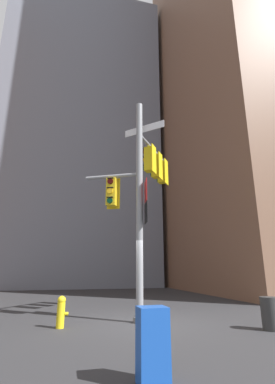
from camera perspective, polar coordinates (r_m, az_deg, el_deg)
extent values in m
plane|color=#2D2D30|center=(9.36, 0.47, -25.41)|extent=(120.00, 120.00, 0.00)
cube|color=brown|center=(35.06, 22.32, 28.76)|extent=(15.92, 15.92, 51.01)
cube|color=slate|center=(35.13, -12.15, 8.69)|extent=(15.98, 15.98, 31.72)
cylinder|color=gray|center=(9.49, 0.42, -2.06)|extent=(0.23, 0.23, 7.64)
cylinder|color=#595B5E|center=(9.35, 0.47, -24.93)|extent=(0.41, 0.41, 0.16)
cylinder|color=gray|center=(11.63, 3.22, 8.68)|extent=(1.87, 2.43, 0.13)
cylinder|color=gray|center=(10.05, -5.23, 3.23)|extent=(1.86, 1.05, 0.13)
cube|color=yellow|center=(10.95, 3.41, 6.85)|extent=(0.31, 0.40, 1.14)
cube|color=yellow|center=(11.01, 2.48, 6.71)|extent=(0.48, 0.48, 1.00)
cylinder|color=#360605|center=(11.22, 1.49, 8.22)|extent=(0.17, 0.20, 0.20)
cube|color=black|center=(11.27, 1.46, 8.77)|extent=(0.19, 0.22, 0.02)
cylinder|color=yellow|center=(11.08, 1.50, 6.56)|extent=(0.17, 0.20, 0.20)
cube|color=black|center=(11.13, 1.47, 7.13)|extent=(0.19, 0.22, 0.02)
cylinder|color=#06311C|center=(10.95, 1.52, 4.87)|extent=(0.17, 0.20, 0.20)
cube|color=black|center=(11.00, 1.48, 5.45)|extent=(0.19, 0.22, 0.02)
cube|color=yellow|center=(11.67, 4.76, 5.44)|extent=(0.31, 0.40, 1.14)
cube|color=yellow|center=(11.72, 3.88, 5.32)|extent=(0.48, 0.48, 1.00)
cylinder|color=red|center=(11.91, 2.93, 6.76)|extent=(0.17, 0.20, 0.20)
cube|color=black|center=(11.96, 2.90, 7.29)|extent=(0.19, 0.22, 0.02)
cylinder|color=#3C2C06|center=(11.79, 2.96, 5.19)|extent=(0.17, 0.20, 0.20)
cube|color=black|center=(11.83, 2.92, 5.73)|extent=(0.19, 0.22, 0.02)
cylinder|color=#06311C|center=(11.67, 2.98, 3.58)|extent=(0.17, 0.20, 0.20)
cube|color=black|center=(11.71, 2.95, 4.13)|extent=(0.19, 0.22, 0.02)
cube|color=yellow|center=(12.39, 5.95, 4.19)|extent=(0.31, 0.40, 1.14)
cube|color=yellow|center=(12.44, 5.12, 4.08)|extent=(0.48, 0.48, 1.00)
cylinder|color=#360605|center=(12.62, 4.21, 5.46)|extent=(0.17, 0.20, 0.20)
cube|color=black|center=(12.67, 4.17, 5.96)|extent=(0.19, 0.22, 0.02)
cylinder|color=yellow|center=(12.50, 4.24, 3.96)|extent=(0.17, 0.20, 0.20)
cube|color=black|center=(12.55, 4.21, 4.48)|extent=(0.19, 0.22, 0.02)
cylinder|color=#06311C|center=(12.39, 4.27, 2.44)|extent=(0.17, 0.20, 0.20)
cube|color=black|center=(12.43, 4.24, 2.96)|extent=(0.19, 0.22, 0.02)
cube|color=gold|center=(10.04, -4.97, -0.35)|extent=(0.44, 0.25, 1.14)
cube|color=gold|center=(9.87, -5.32, -0.06)|extent=(0.46, 0.46, 1.00)
cylinder|color=#360605|center=(9.79, -5.65, 2.22)|extent=(0.21, 0.15, 0.20)
cube|color=black|center=(9.82, -5.64, 2.89)|extent=(0.23, 0.17, 0.02)
cylinder|color=yellow|center=(9.69, -5.70, 0.25)|extent=(0.21, 0.15, 0.20)
cube|color=black|center=(9.72, -5.69, 0.94)|extent=(0.23, 0.17, 0.02)
cylinder|color=#06311C|center=(9.60, -5.76, -1.76)|extent=(0.21, 0.15, 0.20)
cube|color=black|center=(9.62, -5.75, -1.06)|extent=(0.23, 0.17, 0.02)
cube|color=white|center=(10.85, 1.34, 12.90)|extent=(1.23, 1.20, 0.28)
cube|color=#19479E|center=(10.85, 1.34, 12.90)|extent=(1.20, 1.17, 0.24)
cube|color=red|center=(9.62, 1.72, 0.21)|extent=(0.12, 0.63, 0.80)
cube|color=white|center=(9.62, 1.72, 0.21)|extent=(0.11, 0.59, 0.76)
cube|color=black|center=(9.44, 1.75, -4.31)|extent=(0.09, 0.60, 0.72)
cube|color=white|center=(9.44, 1.75, -4.31)|extent=(0.08, 0.56, 0.68)
cylinder|color=yellow|center=(8.77, -15.60, -23.31)|extent=(0.22, 0.22, 0.68)
sphere|color=yellow|center=(8.72, -15.40, -20.73)|extent=(0.23, 0.23, 0.23)
cylinder|color=yellow|center=(8.76, -14.45, -23.17)|extent=(0.10, 0.09, 0.09)
cube|color=#194CB2|center=(4.62, 3.15, -28.98)|extent=(0.44, 0.36, 1.04)
cube|color=black|center=(4.65, 6.09, -26.22)|extent=(0.01, 0.29, 0.37)
cylinder|color=#2D2D2D|center=(8.98, 25.76, -21.66)|extent=(0.48, 0.48, 0.85)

